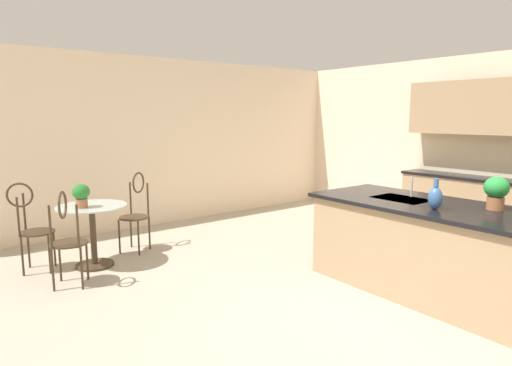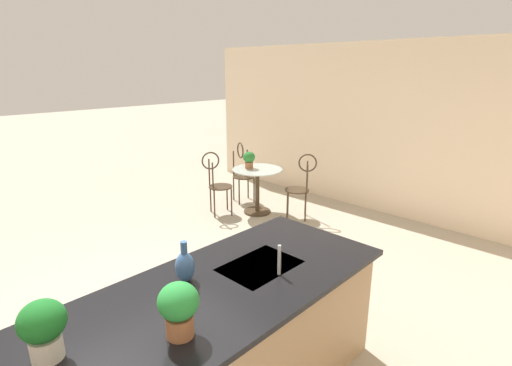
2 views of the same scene
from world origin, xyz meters
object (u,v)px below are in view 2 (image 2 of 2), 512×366
potted_plant_on_table (249,159)px  potted_plant_counter_near (179,307)px  vase_on_counter (185,266)px  chair_near_window (301,183)px  potted_plant_counter_far (43,327)px  bistro_table (257,186)px  chair_toward_desk (217,180)px  chair_by_island (242,170)px

potted_plant_on_table → potted_plant_counter_near: (3.31, 2.77, 0.20)m
potted_plant_on_table → vase_on_counter: bearing=38.3°
chair_near_window → potted_plant_counter_far: bearing=21.4°
bistro_table → chair_toward_desk: size_ratio=0.77×
chair_by_island → potted_plant_on_table: 0.66m
bistro_table → potted_plant_counter_near: (3.37, 2.64, 0.65)m
chair_by_island → potted_plant_counter_near: 4.89m
chair_by_island → chair_toward_desk: 0.78m
bistro_table → chair_by_island: chair_by_island is taller
potted_plant_on_table → potted_plant_counter_far: potted_plant_counter_far is taller
chair_by_island → vase_on_counter: (3.27, 2.82, 0.46)m
chair_by_island → potted_plant_counter_near: bearing=41.9°
bistro_table → potted_plant_counter_near: size_ratio=2.60×
chair_near_window → potted_plant_on_table: (0.36, -0.78, 0.32)m
potted_plant_counter_far → vase_on_counter: bearing=-173.6°
chair_toward_desk → potted_plant_counter_near: bearing=46.8°
bistro_table → vase_on_counter: 3.79m
chair_toward_desk → potted_plant_on_table: (-0.44, 0.29, 0.32)m
chair_near_window → chair_by_island: same height
potted_plant_counter_near → bistro_table: bearing=-141.9°
potted_plant_on_table → potted_plant_counter_near: size_ratio=0.89×
chair_near_window → chair_by_island: bearing=-88.3°
potted_plant_counter_far → vase_on_counter: potted_plant_counter_far is taller
bistro_table → potted_plant_counter_far: size_ratio=2.55×
bistro_table → potted_plant_on_table: size_ratio=2.93×
chair_near_window → vase_on_counter: 3.69m
bistro_table → vase_on_counter: bearing=36.2°
vase_on_counter → potted_plant_counter_near: bearing=50.8°
chair_toward_desk → vase_on_counter: bearing=46.2°
bistro_table → potted_plant_counter_far: potted_plant_counter_far is taller
chair_near_window → chair_by_island: (0.04, -1.26, 0.00)m
potted_plant_counter_near → vase_on_counter: (-0.35, -0.43, -0.07)m
chair_near_window → potted_plant_counter_near: 4.20m
chair_by_island → chair_toward_desk: same height
bistro_table → chair_by_island: (-0.26, -0.61, 0.13)m
chair_near_window → vase_on_counter: vase_on_counter is taller
bistro_table → chair_near_window: (-0.29, 0.66, 0.13)m
potted_plant_counter_far → vase_on_counter: (-0.90, -0.10, -0.07)m
chair_near_window → chair_by_island: 1.26m
chair_near_window → potted_plant_on_table: 0.92m
potted_plant_on_table → vase_on_counter: size_ratio=0.95×
chair_near_window → chair_by_island: size_ratio=1.00×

